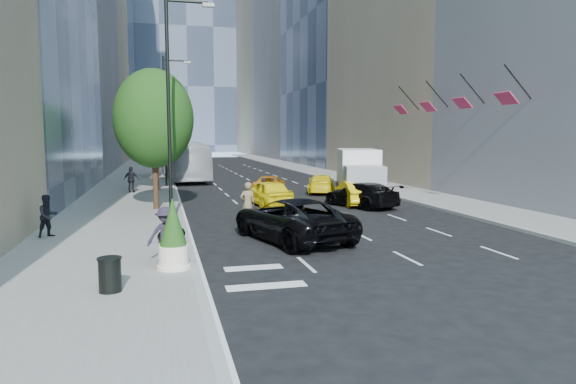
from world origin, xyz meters
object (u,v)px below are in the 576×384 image
object	(u,v)px
black_sedan_mercedes	(361,195)
planter_shrub	(173,235)
skateboarder	(248,206)
box_truck	(359,174)
black_sedan_lincoln	(292,219)
trash_can	(110,275)
city_bus	(184,161)

from	to	relation	value
black_sedan_mercedes	planter_shrub	xyz separation A→B (m)	(-10.80, -12.04, 0.44)
skateboarder	black_sedan_mercedes	size ratio (longest dim) A/B	0.38
skateboarder	black_sedan_mercedes	distance (m)	8.93
skateboarder	box_truck	xyz separation A→B (m)	(8.61, 8.29, 0.68)
black_sedan_mercedes	box_truck	distance (m)	3.62
skateboarder	black_sedan_mercedes	xyz separation A→B (m)	(7.40, 5.00, -0.23)
black_sedan_lincoln	black_sedan_mercedes	distance (m)	10.26
planter_shrub	black_sedan_lincoln	bearing A→B (deg)	40.04
trash_can	box_truck	bearing A→B (deg)	51.76
trash_can	planter_shrub	size ratio (longest dim) A/B	0.40
skateboarder	city_bus	size ratio (longest dim) A/B	0.15
black_sedan_lincoln	box_truck	bearing A→B (deg)	-138.93
skateboarder	city_bus	distance (m)	25.85
city_bus	skateboarder	bearing A→B (deg)	-91.50
black_sedan_mercedes	planter_shrub	distance (m)	16.18
black_sedan_mercedes	box_truck	world-z (taller)	box_truck
skateboarder	black_sedan_lincoln	distance (m)	3.40
city_bus	trash_can	distance (m)	34.98
city_bus	trash_can	bearing A→B (deg)	-100.65
box_truck	trash_can	size ratio (longest dim) A/B	8.43
box_truck	city_bus	bearing A→B (deg)	135.01
black_sedan_lincoln	trash_can	bearing A→B (deg)	27.06
black_sedan_lincoln	box_truck	size ratio (longest dim) A/B	0.85
skateboarder	trash_can	size ratio (longest dim) A/B	2.27
black_sedan_lincoln	skateboarder	bearing A→B (deg)	-85.38
black_sedan_lincoln	planter_shrub	world-z (taller)	planter_shrub
black_sedan_lincoln	box_truck	xyz separation A→B (m)	(7.41, 11.47, 0.79)
skateboarder	box_truck	bearing A→B (deg)	-141.31
black_sedan_lincoln	planter_shrub	distance (m)	6.02
skateboarder	trash_can	world-z (taller)	skateboarder
skateboarder	black_sedan_lincoln	world-z (taller)	skateboarder
black_sedan_lincoln	black_sedan_mercedes	world-z (taller)	black_sedan_lincoln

